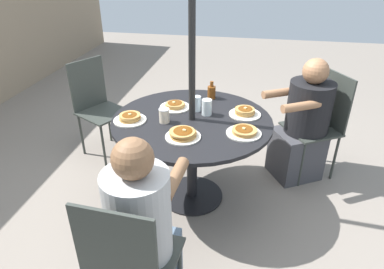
% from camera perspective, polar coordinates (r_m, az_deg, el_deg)
% --- Properties ---
extents(ground_plane, '(12.00, 12.00, 0.00)m').
position_cam_1_polar(ground_plane, '(3.04, 0.00, -10.14)').
color(ground_plane, gray).
extents(patio_table, '(1.24, 1.24, 0.75)m').
position_cam_1_polar(patio_table, '(2.68, 0.00, 0.51)').
color(patio_table, black).
rests_on(patio_table, ground).
extents(umbrella_pole, '(0.05, 0.05, 2.19)m').
position_cam_1_polar(umbrella_pole, '(2.50, 0.00, 9.73)').
color(umbrella_pole, black).
rests_on(umbrella_pole, ground).
extents(patio_chair_north, '(0.45, 0.45, 0.96)m').
position_cam_1_polar(patio_chair_north, '(1.83, -10.44, -20.15)').
color(patio_chair_north, '#333833').
rests_on(patio_chair_north, ground).
extents(diner_north, '(0.54, 0.37, 1.16)m').
position_cam_1_polar(diner_north, '(1.95, -8.20, -16.71)').
color(diner_north, slate).
rests_on(diner_north, ground).
extents(patio_chair_east, '(0.57, 0.57, 0.96)m').
position_cam_1_polar(patio_chair_east, '(3.29, 20.68, 2.37)').
color(patio_chair_east, '#333833').
rests_on(patio_chair_east, ground).
extents(diner_east, '(0.58, 0.63, 1.12)m').
position_cam_1_polar(diner_east, '(3.20, 18.00, 1.25)').
color(diner_east, '#3D3D42').
rests_on(diner_east, ground).
extents(patio_chair_south, '(0.57, 0.57, 0.96)m').
position_cam_1_polar(patio_chair_south, '(3.55, -15.59, 5.15)').
color(patio_chair_south, '#333833').
rests_on(patio_chair_south, ground).
extents(pancake_plate_a, '(0.25, 0.25, 0.05)m').
position_cam_1_polar(pancake_plate_a, '(2.82, -2.84, 4.82)').
color(pancake_plate_a, silver).
rests_on(pancake_plate_a, patio_table).
extents(pancake_plate_b, '(0.25, 0.25, 0.06)m').
position_cam_1_polar(pancake_plate_b, '(2.37, -1.50, 0.01)').
color(pancake_plate_b, silver).
rests_on(pancake_plate_b, patio_table).
extents(pancake_plate_c, '(0.25, 0.25, 0.06)m').
position_cam_1_polar(pancake_plate_c, '(2.64, -10.32, 2.69)').
color(pancake_plate_c, silver).
rests_on(pancake_plate_c, patio_table).
extents(pancake_plate_d, '(0.25, 0.25, 0.05)m').
position_cam_1_polar(pancake_plate_d, '(2.44, 8.68, 0.46)').
color(pancake_plate_d, silver).
rests_on(pancake_plate_d, patio_table).
extents(pancake_plate_e, '(0.25, 0.25, 0.07)m').
position_cam_1_polar(pancake_plate_e, '(2.72, 8.80, 3.69)').
color(pancake_plate_e, silver).
rests_on(pancake_plate_e, patio_table).
extents(syrup_bottle, '(0.09, 0.07, 0.15)m').
position_cam_1_polar(syrup_bottle, '(2.99, 3.28, 7.12)').
color(syrup_bottle, brown).
rests_on(syrup_bottle, patio_table).
extents(coffee_cup, '(0.08, 0.08, 0.11)m').
position_cam_1_polar(coffee_cup, '(2.57, -4.66, 3.18)').
color(coffee_cup, beige).
rests_on(coffee_cup, patio_table).
extents(drinking_glass_a, '(0.06, 0.06, 0.12)m').
position_cam_1_polar(drinking_glass_a, '(2.75, 0.84, 5.16)').
color(drinking_glass_a, silver).
rests_on(drinking_glass_a, patio_table).
extents(drinking_glass_b, '(0.08, 0.08, 0.13)m').
position_cam_1_polar(drinking_glass_b, '(2.68, 2.49, 4.57)').
color(drinking_glass_b, silver).
rests_on(drinking_glass_b, patio_table).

